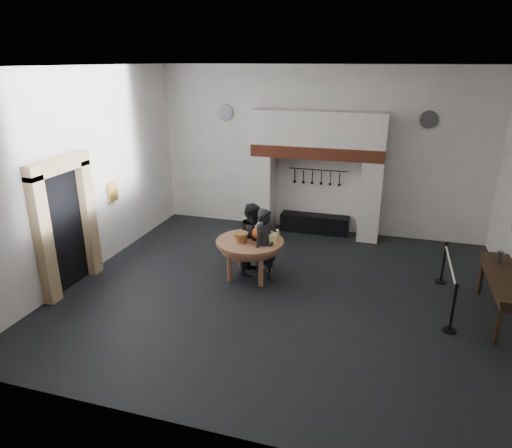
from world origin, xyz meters
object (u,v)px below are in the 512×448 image
(visitor_far, at_px, (253,238))
(barrier_post_far, at_px, (443,264))
(work_table, at_px, (250,242))
(visitor_near, at_px, (266,246))
(side_table, at_px, (505,277))
(iron_range, at_px, (314,223))
(barrier_post_near, at_px, (453,309))

(visitor_far, height_order, barrier_post_far, visitor_far)
(work_table, height_order, visitor_far, visitor_far)
(visitor_near, xyz_separation_m, barrier_post_far, (3.71, 1.05, -0.38))
(side_table, distance_m, barrier_post_far, 1.61)
(iron_range, relative_size, visitor_near, 1.14)
(work_table, distance_m, visitor_far, 0.29)
(visitor_near, xyz_separation_m, visitor_far, (-0.40, 0.40, -0.02))
(iron_range, height_order, barrier_post_near, barrier_post_near)
(iron_range, distance_m, side_table, 5.47)
(work_table, relative_size, visitor_far, 0.91)
(visitor_far, height_order, barrier_post_near, visitor_far)
(visitor_near, height_order, visitor_far, visitor_near)
(visitor_near, distance_m, side_table, 4.61)
(side_table, bearing_deg, visitor_near, 177.16)
(visitor_far, bearing_deg, barrier_post_far, -79.11)
(side_table, bearing_deg, barrier_post_near, -141.06)
(iron_range, distance_m, barrier_post_near, 5.36)
(barrier_post_near, bearing_deg, work_table, 165.48)
(visitor_far, relative_size, barrier_post_near, 1.82)
(visitor_near, distance_m, barrier_post_near, 3.85)
(iron_range, bearing_deg, work_table, -105.51)
(iron_range, xyz_separation_m, visitor_near, (-0.51, -3.33, 0.58))
(side_table, bearing_deg, barrier_post_far, 125.08)
(barrier_post_far, bearing_deg, side_table, -54.92)
(work_table, relative_size, barrier_post_near, 1.66)
(iron_range, height_order, side_table, side_table)
(visitor_near, bearing_deg, barrier_post_near, -67.91)
(iron_range, distance_m, work_table, 3.40)
(work_table, xyz_separation_m, side_table, (4.99, -0.34, 0.03))
(visitor_far, distance_m, barrier_post_far, 4.18)
(work_table, height_order, barrier_post_near, barrier_post_near)
(work_table, relative_size, visitor_near, 0.90)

